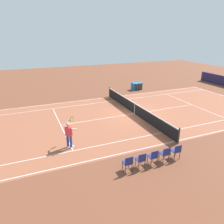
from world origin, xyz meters
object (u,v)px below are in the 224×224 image
tennis_player_near (69,134)px  spectator_chair_2 (153,156)px  spectator_chair_4 (128,162)px  tennis_net (135,108)px  spectator_chair_0 (176,150)px  tennis_ball (99,112)px  spectator_chair_1 (165,153)px  spectator_chair_3 (141,159)px  equipment_cart_tarped (137,86)px

tennis_player_near → spectator_chair_2: 5.15m
spectator_chair_2 → spectator_chair_4: 1.50m
tennis_net → spectator_chair_2: (2.78, 7.17, 0.03)m
tennis_player_near → spectator_chair_0: 6.32m
tennis_ball → spectator_chair_2: (-0.01, 8.60, 0.49)m
tennis_ball → spectator_chair_1: size_ratio=0.08×
spectator_chair_4 → tennis_net: bearing=-120.8°
tennis_net → spectator_chair_3: (3.53, 7.17, 0.03)m
tennis_player_near → spectator_chair_4: bearing=121.5°
tennis_ball → spectator_chair_2: bearing=90.1°
equipment_cart_tarped → tennis_ball: bearing=39.9°
spectator_chair_0 → spectator_chair_2: same height
spectator_chair_0 → spectator_chair_4: same height
spectator_chair_0 → equipment_cart_tarped: bearing=-110.9°
spectator_chair_1 → spectator_chair_4: size_ratio=1.00×
equipment_cart_tarped → spectator_chair_0: bearing=69.1°
spectator_chair_4 → equipment_cart_tarped: (-8.54, -14.48, -0.08)m
tennis_player_near → spectator_chair_1: (-4.44, 3.57, -0.41)m
equipment_cart_tarped → spectator_chair_2: bearing=64.1°
tennis_ball → equipment_cart_tarped: size_ratio=0.05×
tennis_player_near → spectator_chair_3: bearing=129.5°
spectator_chair_1 → equipment_cart_tarped: (-6.29, -14.48, -0.08)m
tennis_net → spectator_chair_4: bearing=59.2°
tennis_ball → spectator_chair_4: spectator_chair_4 is taller
spectator_chair_0 → spectator_chair_4: size_ratio=1.00×
spectator_chair_1 → spectator_chair_4: bearing=0.0°
spectator_chair_1 → tennis_player_near: bearing=-38.8°
spectator_chair_2 → spectator_chair_4: same height
spectator_chair_3 → spectator_chair_4: 0.75m
tennis_player_near → spectator_chair_3: (-2.94, 3.57, -0.41)m
tennis_net → tennis_player_near: bearing=29.1°
spectator_chair_0 → spectator_chair_3: (2.25, 0.00, 0.00)m
tennis_ball → spectator_chair_0: (-1.51, 8.60, 0.49)m
spectator_chair_2 → tennis_net: bearing=-111.2°
tennis_net → spectator_chair_3: bearing=63.8°
spectator_chair_2 → equipment_cart_tarped: (-7.04, -14.48, -0.08)m
spectator_chair_3 → spectator_chair_2: bearing=180.0°
tennis_ball → equipment_cart_tarped: bearing=-140.1°
equipment_cart_tarped → tennis_net: bearing=59.8°
spectator_chair_3 → spectator_chair_4: size_ratio=1.00×
spectator_chair_2 → spectator_chair_0: bearing=180.0°
tennis_ball → spectator_chair_2: spectator_chair_2 is taller
spectator_chair_4 → tennis_ball: bearing=-99.9°
tennis_net → spectator_chair_0: tennis_net is taller
tennis_net → spectator_chair_0: 7.28m
tennis_net → spectator_chair_1: bearing=74.2°
spectator_chair_1 → spectator_chair_4: 2.25m
spectator_chair_1 → spectator_chair_4: same height
spectator_chair_3 → spectator_chair_1: bearing=180.0°
spectator_chair_1 → spectator_chair_2: size_ratio=1.00×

